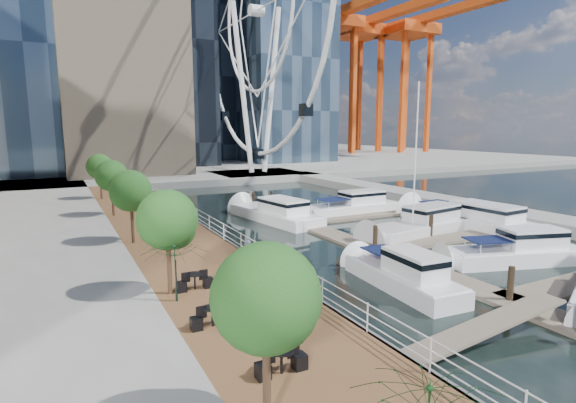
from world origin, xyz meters
The scene contains 18 objects.
ground centered at (0.00, 0.00, 0.00)m, with size 520.00×520.00×0.00m, color black.
boardwalk centered at (-9.00, 15.00, 0.50)m, with size 6.00×60.00×1.00m, color brown.
seawall centered at (-6.00, 15.00, 0.50)m, with size 0.25×60.00×1.00m, color #595954.
land_far centered at (0.00, 102.00, 0.50)m, with size 200.00×114.00×1.00m, color gray.
breakwater centered at (20.00, 20.00, 0.50)m, with size 4.00×60.00×1.00m, color gray.
pier centered at (14.00, 52.00, 0.50)m, with size 14.00×12.00×1.00m, color gray.
railing centered at (-6.10, 15.00, 1.52)m, with size 0.10×60.00×1.05m, color white, non-canonical shape.
floating_docks centered at (7.97, 9.98, 0.49)m, with size 16.00×34.00×2.60m.
ferris_wheel centered at (14.00, 52.00, 25.92)m, with size 5.80×45.60×47.80m.
port_cranes centered at (67.67, 95.67, 20.00)m, with size 40.00×52.00×38.00m.
street_trees centered at (-11.40, 14.00, 4.29)m, with size 2.60×42.60×4.60m.
cafe_tables centered at (-10.40, -2.00, 1.37)m, with size 2.50×13.70×0.74m.
yacht_foreground centered at (9.05, 2.06, 0.00)m, with size 2.53×9.44×2.15m, color white, non-canonical shape.
pedestrian_near centered at (-7.10, 5.32, 1.80)m, with size 0.58×0.38×1.59m, color #464C5E.
pedestrian_mid centered at (-8.45, 14.39, 1.89)m, with size 0.86×0.67×1.78m, color gray.
pedestrian_far centered at (-8.43, 28.98, 1.86)m, with size 1.00×0.42×1.71m, color #2D3239.
moored_yachts centered at (8.79, 11.00, 0.00)m, with size 18.68×33.38×11.50m.
cafe_seating centered at (-10.21, -3.54, 2.27)m, with size 5.11×15.95×2.76m.
Camera 1 is at (-15.50, -14.93, 8.15)m, focal length 28.00 mm.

